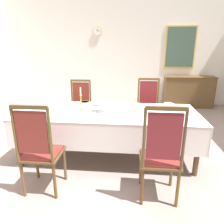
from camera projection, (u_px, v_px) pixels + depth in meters
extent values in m
cube|color=gray|center=(109.00, 151.00, 3.49)|extent=(7.05, 6.52, 0.04)
cube|color=white|center=(121.00, 47.00, 6.11)|extent=(7.05, 0.08, 3.41)
cylinder|color=brown|center=(18.00, 144.00, 2.91)|extent=(0.07, 0.07, 0.72)
cylinder|color=brown|center=(197.00, 152.00, 2.68)|extent=(0.07, 0.07, 0.72)
cylinder|color=brown|center=(44.00, 123.00, 3.74)|extent=(0.07, 0.07, 0.72)
cylinder|color=brown|center=(182.00, 128.00, 3.50)|extent=(0.07, 0.07, 0.72)
cube|color=brown|center=(108.00, 116.00, 3.11)|extent=(2.58, 0.94, 0.08)
cube|color=brown|center=(108.00, 113.00, 3.10)|extent=(2.70, 1.06, 0.03)
cube|color=white|center=(108.00, 111.00, 3.09)|extent=(2.72, 1.08, 0.00)
cube|color=white|center=(103.00, 138.00, 2.65)|extent=(2.72, 0.00, 0.41)
cube|color=white|center=(111.00, 114.00, 3.66)|extent=(2.72, 0.00, 0.41)
cube|color=white|center=(25.00, 121.00, 3.28)|extent=(0.00, 1.08, 0.41)
cube|color=white|center=(197.00, 127.00, 3.03)|extent=(0.00, 1.08, 0.41)
cylinder|color=brown|center=(37.00, 163.00, 2.67)|extent=(0.04, 0.04, 0.45)
cylinder|color=brown|center=(65.00, 164.00, 2.64)|extent=(0.04, 0.04, 0.45)
cylinder|color=brown|center=(23.00, 179.00, 2.33)|extent=(0.04, 0.04, 0.45)
cylinder|color=brown|center=(55.00, 181.00, 2.29)|extent=(0.04, 0.04, 0.45)
cube|color=brown|center=(43.00, 154.00, 2.41)|extent=(0.44, 0.42, 0.03)
cube|color=maroon|center=(43.00, 152.00, 2.41)|extent=(0.40, 0.38, 0.02)
cylinder|color=brown|center=(15.00, 135.00, 2.15)|extent=(0.03, 0.03, 0.63)
cylinder|color=brown|center=(50.00, 136.00, 2.12)|extent=(0.03, 0.03, 0.63)
cube|color=maroon|center=(32.00, 133.00, 2.13)|extent=(0.34, 0.02, 0.48)
cube|color=brown|center=(29.00, 107.00, 2.04)|extent=(0.40, 0.04, 0.04)
cylinder|color=brown|center=(87.00, 126.00, 3.95)|extent=(0.04, 0.04, 0.45)
cylinder|color=brown|center=(68.00, 125.00, 3.99)|extent=(0.04, 0.04, 0.45)
cylinder|color=brown|center=(91.00, 120.00, 4.29)|extent=(0.04, 0.04, 0.45)
cylinder|color=brown|center=(73.00, 119.00, 4.33)|extent=(0.04, 0.04, 0.45)
cube|color=brown|center=(80.00, 111.00, 4.07)|extent=(0.44, 0.42, 0.03)
cube|color=maroon|center=(79.00, 110.00, 4.06)|extent=(0.40, 0.38, 0.02)
cylinder|color=brown|center=(90.00, 95.00, 4.14)|extent=(0.03, 0.03, 0.58)
cylinder|color=brown|center=(72.00, 94.00, 4.18)|extent=(0.03, 0.03, 0.58)
cube|color=maroon|center=(81.00, 93.00, 4.15)|extent=(0.34, 0.02, 0.44)
cube|color=brown|center=(80.00, 80.00, 4.07)|extent=(0.40, 0.04, 0.04)
cylinder|color=brown|center=(141.00, 168.00, 2.55)|extent=(0.04, 0.04, 0.45)
cylinder|color=brown|center=(171.00, 170.00, 2.51)|extent=(0.04, 0.04, 0.45)
cylinder|color=brown|center=(142.00, 187.00, 2.20)|extent=(0.04, 0.04, 0.45)
cylinder|color=brown|center=(178.00, 189.00, 2.17)|extent=(0.04, 0.04, 0.45)
cube|color=brown|center=(159.00, 160.00, 2.29)|extent=(0.44, 0.42, 0.03)
cube|color=maroon|center=(159.00, 158.00, 2.28)|extent=(0.40, 0.38, 0.02)
cylinder|color=brown|center=(144.00, 139.00, 2.02)|extent=(0.03, 0.03, 0.65)
cylinder|color=brown|center=(184.00, 141.00, 1.99)|extent=(0.03, 0.03, 0.65)
cube|color=maroon|center=(164.00, 137.00, 2.00)|extent=(0.34, 0.02, 0.49)
cube|color=brown|center=(167.00, 108.00, 1.91)|extent=(0.40, 0.04, 0.04)
cylinder|color=brown|center=(158.00, 128.00, 3.83)|extent=(0.04, 0.04, 0.45)
cylinder|color=brown|center=(138.00, 128.00, 3.86)|extent=(0.04, 0.04, 0.45)
cylinder|color=brown|center=(156.00, 122.00, 4.17)|extent=(0.04, 0.04, 0.45)
cylinder|color=#533D1C|center=(137.00, 121.00, 4.20)|extent=(0.04, 0.04, 0.45)
cube|color=brown|center=(148.00, 113.00, 3.94)|extent=(0.44, 0.42, 0.03)
cube|color=maroon|center=(148.00, 112.00, 3.94)|extent=(0.40, 0.38, 0.02)
cylinder|color=brown|center=(158.00, 95.00, 4.01)|extent=(0.03, 0.03, 0.63)
cylinder|color=brown|center=(138.00, 95.00, 4.04)|extent=(0.03, 0.03, 0.63)
cube|color=maroon|center=(148.00, 93.00, 4.02)|extent=(0.34, 0.02, 0.48)
cube|color=brown|center=(149.00, 79.00, 3.93)|extent=(0.40, 0.04, 0.04)
cylinder|color=white|center=(99.00, 110.00, 3.10)|extent=(0.13, 0.13, 0.02)
ellipsoid|color=white|center=(99.00, 106.00, 3.08)|extent=(0.24, 0.24, 0.11)
ellipsoid|color=white|center=(99.00, 102.00, 3.06)|extent=(0.22, 0.22, 0.08)
sphere|color=#426658|center=(99.00, 99.00, 3.05)|extent=(0.03, 0.03, 0.03)
cylinder|color=gold|center=(81.00, 110.00, 3.13)|extent=(0.07, 0.07, 0.02)
cylinder|color=gold|center=(81.00, 102.00, 3.09)|extent=(0.02, 0.02, 0.23)
cone|color=gold|center=(81.00, 95.00, 3.06)|extent=(0.04, 0.04, 0.02)
cylinder|color=silver|center=(80.00, 91.00, 3.04)|extent=(0.02, 0.02, 0.10)
cylinder|color=gold|center=(135.00, 112.00, 3.05)|extent=(0.07, 0.07, 0.02)
cylinder|color=gold|center=(135.00, 105.00, 3.02)|extent=(0.02, 0.02, 0.18)
cone|color=gold|center=(135.00, 99.00, 2.99)|extent=(0.04, 0.04, 0.02)
cylinder|color=silver|center=(135.00, 95.00, 2.98)|extent=(0.02, 0.02, 0.10)
cylinder|color=white|center=(169.00, 105.00, 3.38)|extent=(0.17, 0.17, 0.04)
cylinder|color=white|center=(169.00, 104.00, 3.38)|extent=(0.14, 0.14, 0.03)
torus|color=#426658|center=(169.00, 104.00, 3.38)|extent=(0.17, 0.17, 0.01)
cylinder|color=white|center=(85.00, 103.00, 3.50)|extent=(0.17, 0.17, 0.04)
cylinder|color=white|center=(85.00, 102.00, 3.50)|extent=(0.14, 0.14, 0.03)
torus|color=#426658|center=(85.00, 102.00, 3.50)|extent=(0.17, 0.17, 0.01)
cube|color=gold|center=(177.00, 106.00, 3.34)|extent=(0.04, 0.14, 0.00)
ellipsoid|color=gold|center=(175.00, 105.00, 3.42)|extent=(0.03, 0.05, 0.01)
cube|color=gold|center=(78.00, 104.00, 3.49)|extent=(0.05, 0.14, 0.00)
ellipsoid|color=gold|center=(80.00, 103.00, 3.56)|extent=(0.03, 0.05, 0.01)
cube|color=brown|center=(188.00, 92.00, 5.99)|extent=(1.40, 0.44, 0.88)
cube|color=brown|center=(190.00, 77.00, 5.86)|extent=(1.44, 0.48, 0.02)
cube|color=brown|center=(198.00, 91.00, 6.17)|extent=(0.59, 0.01, 0.70)
cube|color=brown|center=(174.00, 90.00, 6.24)|extent=(0.59, 0.01, 0.70)
cylinder|color=#D1B251|center=(97.00, 31.00, 5.96)|extent=(0.27, 0.05, 0.27)
cylinder|color=white|center=(97.00, 31.00, 5.94)|extent=(0.24, 0.01, 0.24)
cube|color=black|center=(97.00, 30.00, 5.92)|extent=(0.01, 0.00, 0.07)
cube|color=black|center=(98.00, 31.00, 5.93)|extent=(0.10, 0.00, 0.01)
cube|color=#D1B251|center=(180.00, 47.00, 5.89)|extent=(0.87, 0.04, 1.19)
cube|color=#3D5548|center=(180.00, 47.00, 5.87)|extent=(0.79, 0.01, 1.11)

